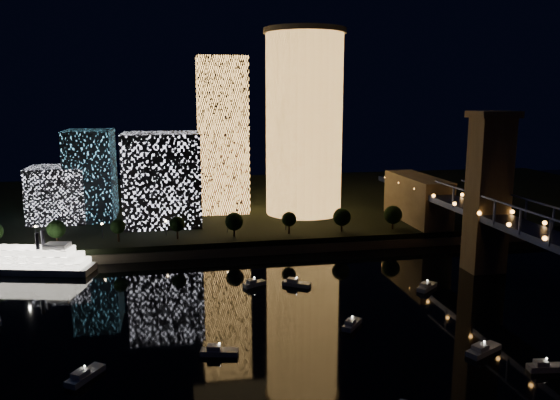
# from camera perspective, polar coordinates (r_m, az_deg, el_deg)

# --- Properties ---
(ground) EXTENTS (520.00, 520.00, 0.00)m
(ground) POSITION_cam_1_polar(r_m,az_deg,el_deg) (118.44, 5.01, -16.57)
(ground) COLOR black
(ground) RESTS_ON ground
(far_bank) EXTENTS (420.00, 160.00, 5.00)m
(far_bank) POSITION_cam_1_polar(r_m,az_deg,el_deg) (267.78, -4.28, -0.41)
(far_bank) COLOR black
(far_bank) RESTS_ON ground
(seawall) EXTENTS (420.00, 6.00, 3.00)m
(seawall) POSITION_cam_1_polar(r_m,az_deg,el_deg) (192.79, -1.62, -5.13)
(seawall) COLOR #6B5E4C
(seawall) RESTS_ON ground
(tower_cylindrical) EXTENTS (34.00, 34.00, 76.43)m
(tower_cylindrical) POSITION_cam_1_polar(r_m,az_deg,el_deg) (230.93, 2.53, 8.04)
(tower_cylindrical) COLOR #FFAF51
(tower_cylindrical) RESTS_ON far_bank
(tower_rectangular) EXTENTS (20.63, 20.63, 65.65)m
(tower_rectangular) POSITION_cam_1_polar(r_m,az_deg,el_deg) (236.90, -6.03, 6.72)
(tower_rectangular) COLOR #FFAF51
(tower_rectangular) RESTS_ON far_bank
(midrise_blocks) EXTENTS (109.19, 41.72, 36.14)m
(midrise_blocks) POSITION_cam_1_polar(r_m,az_deg,el_deg) (229.83, -20.15, 1.83)
(midrise_blocks) COLOR white
(midrise_blocks) RESTS_ON far_bank
(riverboat) EXTENTS (45.84, 19.48, 13.56)m
(riverboat) POSITION_cam_1_polar(r_m,az_deg,el_deg) (190.82, -25.56, -5.76)
(riverboat) COLOR silver
(riverboat) RESTS_ON ground
(motorboats) EXTENTS (123.17, 83.27, 2.78)m
(motorboats) POSITION_cam_1_polar(r_m,az_deg,el_deg) (124.17, 0.14, -14.75)
(motorboats) COLOR silver
(motorboats) RESTS_ON ground
(esplanade_trees) EXTENTS (166.14, 6.95, 8.97)m
(esplanade_trees) POSITION_cam_1_polar(r_m,az_deg,el_deg) (194.16, -9.03, -2.41)
(esplanade_trees) COLOR black
(esplanade_trees) RESTS_ON far_bank
(street_lamps) EXTENTS (132.70, 0.70, 5.65)m
(street_lamps) POSITION_cam_1_polar(r_m,az_deg,el_deg) (200.32, -11.84, -2.53)
(street_lamps) COLOR black
(street_lamps) RESTS_ON far_bank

